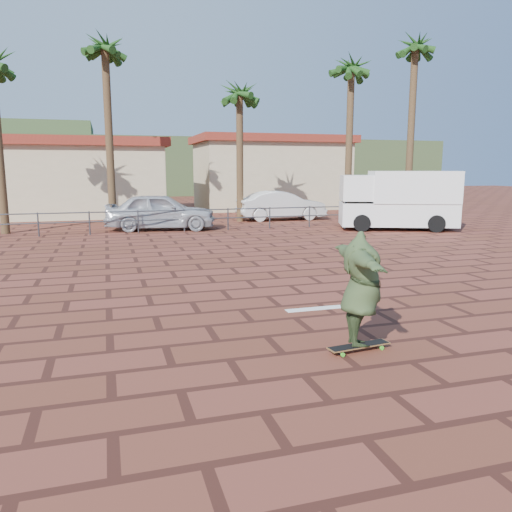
{
  "coord_description": "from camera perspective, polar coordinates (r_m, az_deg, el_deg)",
  "views": [
    {
      "loc": [
        -3.28,
        -10.06,
        2.75
      ],
      "look_at": [
        -0.08,
        0.62,
        0.8
      ],
      "focal_mm": 35.0,
      "sensor_mm": 36.0,
      "label": 1
    }
  ],
  "objects": [
    {
      "name": "palm_center",
      "position": [
        26.69,
        -1.9,
        17.68
      ],
      "size": [
        2.4,
        2.4,
        7.75
      ],
      "color": "brown",
      "rests_on": "ground"
    },
    {
      "name": "skateboarder",
      "position": [
        7.64,
        11.91,
        -3.72
      ],
      "size": [
        1.0,
        2.23,
        1.75
      ],
      "primitive_type": "imported",
      "rotation": [
        0.0,
        0.0,
        1.37
      ],
      "color": "#354826",
      "rests_on": "longboard"
    },
    {
      "name": "car_white",
      "position": [
        27.38,
        2.9,
        5.79
      ],
      "size": [
        4.77,
        1.68,
        1.57
      ],
      "primitive_type": "imported",
      "rotation": [
        0.0,
        0.0,
        1.57
      ],
      "color": "silver",
      "rests_on": "ground"
    },
    {
      "name": "hill_front",
      "position": [
        60.15,
        -13.76,
        9.87
      ],
      "size": [
        70.0,
        18.0,
        6.0
      ],
      "primitive_type": "cube",
      "color": "#384C28",
      "rests_on": "ground"
    },
    {
      "name": "ground",
      "position": [
        10.94,
        1.33,
        -4.65
      ],
      "size": [
        120.0,
        120.0,
        0.0
      ],
      "primitive_type": "plane",
      "color": "brown",
      "rests_on": "ground"
    },
    {
      "name": "palm_left",
      "position": [
        25.6,
        -16.87,
        21.24
      ],
      "size": [
        2.4,
        2.4,
        9.45
      ],
      "color": "brown",
      "rests_on": "ground"
    },
    {
      "name": "palm_right",
      "position": [
        27.44,
        10.85,
        19.89
      ],
      "size": [
        2.4,
        2.4,
        9.05
      ],
      "color": "brown",
      "rests_on": "ground"
    },
    {
      "name": "street_sign",
      "position": [
        23.53,
        10.23,
        7.18
      ],
      "size": [
        0.49,
        0.15,
        2.42
      ],
      "rotation": [
        0.0,
        0.0,
        0.23
      ],
      "color": "gray",
      "rests_on": "ground"
    },
    {
      "name": "guardrail",
      "position": [
        22.4,
        -8.22,
        4.51
      ],
      "size": [
        24.06,
        0.06,
        1.0
      ],
      "color": "#47494F",
      "rests_on": "ground"
    },
    {
      "name": "car_silver",
      "position": [
        23.26,
        -10.81,
        5.03
      ],
      "size": [
        5.2,
        2.83,
        1.68
      ],
      "primitive_type": "imported",
      "rotation": [
        0.0,
        0.0,
        1.39
      ],
      "color": "#B0B2B7",
      "rests_on": "ground"
    },
    {
      "name": "building_east",
      "position": [
        35.88,
        1.66,
        9.57
      ],
      "size": [
        10.6,
        6.6,
        5.0
      ],
      "color": "beige",
      "rests_on": "ground"
    },
    {
      "name": "paint_stripe",
      "position": [
        10.1,
        7.25,
        -5.95
      ],
      "size": [
        1.4,
        0.22,
        0.01
      ],
      "primitive_type": "cube",
      "color": "white",
      "rests_on": "ground"
    },
    {
      "name": "campervan",
      "position": [
        23.88,
        15.97,
        6.29
      ],
      "size": [
        5.56,
        3.85,
        2.66
      ],
      "rotation": [
        0.0,
        0.0,
        -0.37
      ],
      "color": "white",
      "rests_on": "ground"
    },
    {
      "name": "palm_far_right",
      "position": [
        28.26,
        17.72,
        21.23
      ],
      "size": [
        2.4,
        2.4,
        10.05
      ],
      "color": "brown",
      "rests_on": "ground"
    },
    {
      "name": "building_west",
      "position": [
        32.18,
        -21.77,
        8.38
      ],
      "size": [
        12.6,
        7.6,
        4.5
      ],
      "color": "beige",
      "rests_on": "ground"
    },
    {
      "name": "longboard",
      "position": [
        7.89,
        11.67,
        -10.04
      ],
      "size": [
        1.05,
        0.35,
        0.1
      ],
      "rotation": [
        0.0,
        0.0,
        0.12
      ],
      "color": "olive",
      "rests_on": "ground"
    }
  ]
}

